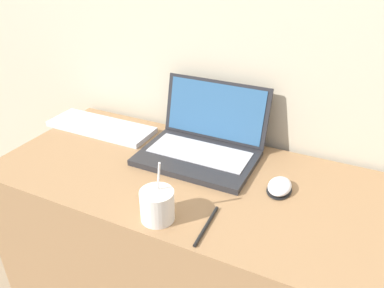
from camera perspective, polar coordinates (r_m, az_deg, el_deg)
name	(u,v)px	position (r m, az deg, el deg)	size (l,w,h in m)	color
desk	(193,263)	(1.42, 0.21, -17.64)	(1.30, 0.58, 0.75)	#936D47
laptop	(203,142)	(1.28, 1.73, 0.37)	(0.38, 0.31, 0.23)	#232326
drink_cup	(156,204)	(1.00, -5.53, -9.11)	(0.09, 0.09, 0.18)	silver
computer_mouse	(280,187)	(1.14, 13.21, -6.37)	(0.07, 0.10, 0.03)	black
external_keyboard	(101,127)	(1.50, -13.71, 2.55)	(0.43, 0.15, 0.02)	silver
pen	(206,226)	(0.99, 2.22, -12.31)	(0.02, 0.16, 0.01)	black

